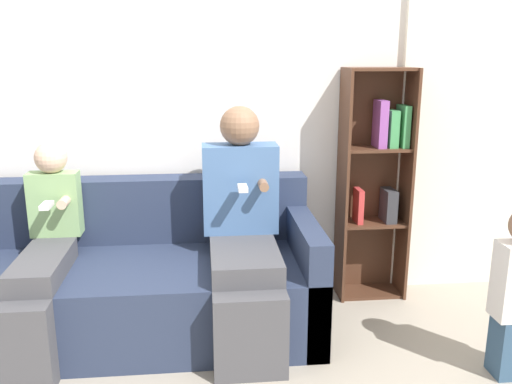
% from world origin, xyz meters
% --- Properties ---
extents(ground_plane, '(14.00, 14.00, 0.00)m').
position_xyz_m(ground_plane, '(0.00, 0.00, 0.00)').
color(ground_plane, '#9E9384').
extents(back_wall, '(10.00, 0.06, 2.55)m').
position_xyz_m(back_wall, '(0.00, 1.02, 1.27)').
color(back_wall, silver).
rests_on(back_wall, ground_plane).
extents(curtain_panel, '(0.77, 0.04, 2.09)m').
position_xyz_m(curtain_panel, '(1.84, 0.97, 1.04)').
color(curtain_panel, silver).
rests_on(curtain_panel, ground_plane).
extents(couch, '(2.18, 0.89, 0.81)m').
position_xyz_m(couch, '(-0.26, 0.55, 0.28)').
color(couch, '#28334C').
rests_on(couch, ground_plane).
extents(adult_seated, '(0.42, 0.82, 1.25)m').
position_xyz_m(adult_seated, '(0.42, 0.44, 0.64)').
color(adult_seated, '#47474C').
rests_on(adult_seated, ground_plane).
extents(child_seated, '(0.27, 0.83, 1.06)m').
position_xyz_m(child_seated, '(-0.61, 0.38, 0.53)').
color(child_seated, '#47474C').
rests_on(child_seated, ground_plane).
extents(bookshelf, '(0.42, 0.25, 1.45)m').
position_xyz_m(bookshelf, '(1.29, 0.89, 0.77)').
color(bookshelf, '#4C2D1E').
rests_on(bookshelf, ground_plane).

